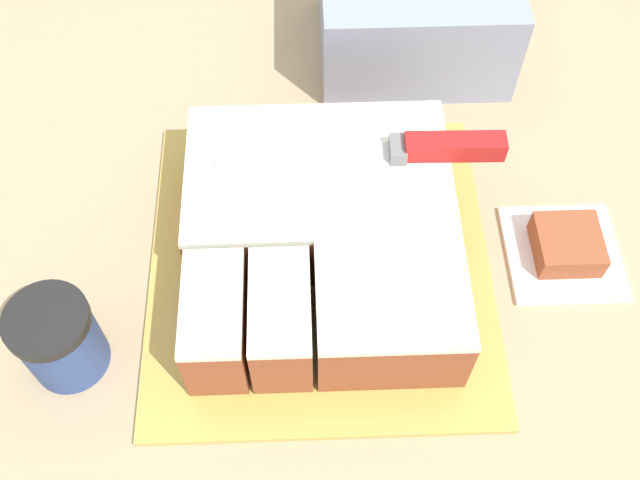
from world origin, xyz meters
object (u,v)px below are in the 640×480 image
object	(u,v)px
knife	(418,149)
coffee_cup	(59,339)
cake	(322,238)
storage_box	(415,12)
brownie	(567,244)
cake_board	(320,264)

from	to	relation	value
knife	coffee_cup	distance (m)	0.38
cake	storage_box	bearing A→B (deg)	68.38
cake	knife	size ratio (longest dim) A/B	0.99
coffee_cup	brownie	world-z (taller)	coffee_cup
cake_board	brownie	bearing A→B (deg)	0.86
cake_board	knife	distance (m)	0.15
cake	storage_box	world-z (taller)	storage_box
knife	coffee_cup	size ratio (longest dim) A/B	3.18
coffee_cup	knife	bearing A→B (deg)	26.13
coffee_cup	storage_box	bearing A→B (deg)	48.08
cake_board	brownie	xyz separation A→B (m)	(0.25, 0.00, 0.02)
knife	brownie	xyz separation A→B (m)	(0.15, -0.07, -0.08)
cake_board	brownie	distance (m)	0.25
cake_board	knife	xyz separation A→B (m)	(0.10, 0.07, 0.10)
knife	brownie	distance (m)	0.18
cake	coffee_cup	bearing A→B (deg)	-157.94
storage_box	coffee_cup	bearing A→B (deg)	-131.92
cake_board	coffee_cup	bearing A→B (deg)	-158.20
cake	knife	bearing A→B (deg)	35.28
cake_board	knife	bearing A→B (deg)	35.53
cake	coffee_cup	size ratio (longest dim) A/B	3.14
cake	brownie	xyz separation A→B (m)	(0.25, 0.00, -0.03)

